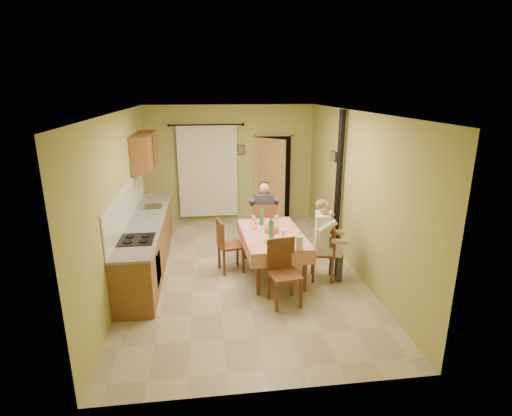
{
  "coord_description": "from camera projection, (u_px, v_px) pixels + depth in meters",
  "views": [
    {
      "loc": [
        -0.6,
        -6.54,
        3.17
      ],
      "look_at": [
        0.25,
        0.1,
        1.15
      ],
      "focal_mm": 28.0,
      "sensor_mm": 36.0,
      "label": 1
    }
  ],
  "objects": [
    {
      "name": "floor",
      "position": [
        243.0,
        271.0,
        7.2
      ],
      "size": [
        4.0,
        6.0,
        0.01
      ],
      "primitive_type": "cube",
      "color": "tan",
      "rests_on": "ground"
    },
    {
      "name": "room_shell",
      "position": [
        242.0,
        172.0,
        6.67
      ],
      "size": [
        4.04,
        6.04,
        2.82
      ],
      "color": "tan",
      "rests_on": "ground"
    },
    {
      "name": "kitchen_run",
      "position": [
        147.0,
        242.0,
        7.23
      ],
      "size": [
        0.64,
        3.64,
        1.56
      ],
      "color": "brown",
      "rests_on": "ground"
    },
    {
      "name": "upper_cabinets",
      "position": [
        144.0,
        151.0,
        8.03
      ],
      "size": [
        0.35,
        1.4,
        0.7
      ],
      "primitive_type": "cube",
      "color": "brown",
      "rests_on": "room_shell"
    },
    {
      "name": "curtain",
      "position": [
        208.0,
        171.0,
        9.52
      ],
      "size": [
        1.7,
        0.07,
        2.22
      ],
      "color": "black",
      "rests_on": "ground"
    },
    {
      "name": "doorway",
      "position": [
        272.0,
        179.0,
        9.71
      ],
      "size": [
        0.96,
        0.62,
        2.15
      ],
      "color": "black",
      "rests_on": "ground"
    },
    {
      "name": "dining_table",
      "position": [
        272.0,
        253.0,
        7.01
      ],
      "size": [
        1.1,
        1.75,
        0.76
      ],
      "rotation": [
        0.0,
        0.0,
        0.05
      ],
      "color": "#E28C79",
      "rests_on": "ground"
    },
    {
      "name": "tableware",
      "position": [
        275.0,
        232.0,
        6.79
      ],
      "size": [
        0.83,
        1.65,
        0.33
      ],
      "color": "white",
      "rests_on": "dining_table"
    },
    {
      "name": "chair_far",
      "position": [
        264.0,
        237.0,
        8.02
      ],
      "size": [
        0.49,
        0.49,
        1.02
      ],
      "rotation": [
        0.0,
        0.0,
        -0.08
      ],
      "color": "brown",
      "rests_on": "ground"
    },
    {
      "name": "chair_near",
      "position": [
        284.0,
        286.0,
        6.05
      ],
      "size": [
        0.5,
        0.5,
        1.0
      ],
      "rotation": [
        0.0,
        0.0,
        3.3
      ],
      "color": "brown",
      "rests_on": "ground"
    },
    {
      "name": "chair_right",
      "position": [
        323.0,
        263.0,
        6.84
      ],
      "size": [
        0.45,
        0.45,
        0.93
      ],
      "rotation": [
        0.0,
        0.0,
        1.36
      ],
      "color": "brown",
      "rests_on": "ground"
    },
    {
      "name": "chair_left",
      "position": [
        230.0,
        256.0,
        7.14
      ],
      "size": [
        0.49,
        0.49,
        0.97
      ],
      "rotation": [
        0.0,
        0.0,
        -1.35
      ],
      "color": "brown",
      "rests_on": "ground"
    },
    {
      "name": "man_far",
      "position": [
        264.0,
        209.0,
        7.86
      ],
      "size": [
        0.6,
        0.49,
        1.39
      ],
      "rotation": [
        0.0,
        0.0,
        -0.08
      ],
      "color": "#38333D",
      "rests_on": "chair_far"
    },
    {
      "name": "man_right",
      "position": [
        324.0,
        231.0,
        6.67
      ],
      "size": [
        0.54,
        0.63,
        1.39
      ],
      "rotation": [
        0.0,
        0.0,
        1.36
      ],
      "color": "silver",
      "rests_on": "chair_right"
    },
    {
      "name": "stove_flue",
      "position": [
        337.0,
        204.0,
        7.7
      ],
      "size": [
        0.24,
        0.24,
        2.8
      ],
      "color": "black",
      "rests_on": "ground"
    },
    {
      "name": "picture_back",
      "position": [
        241.0,
        150.0,
        9.54
      ],
      "size": [
        0.19,
        0.03,
        0.23
      ],
      "primitive_type": "cube",
      "color": "black",
      "rests_on": "room_shell"
    },
    {
      "name": "picture_right",
      "position": [
        334.0,
        156.0,
        8.04
      ],
      "size": [
        0.03,
        0.31,
        0.21
      ],
      "primitive_type": "cube",
      "color": "brown",
      "rests_on": "room_shell"
    }
  ]
}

